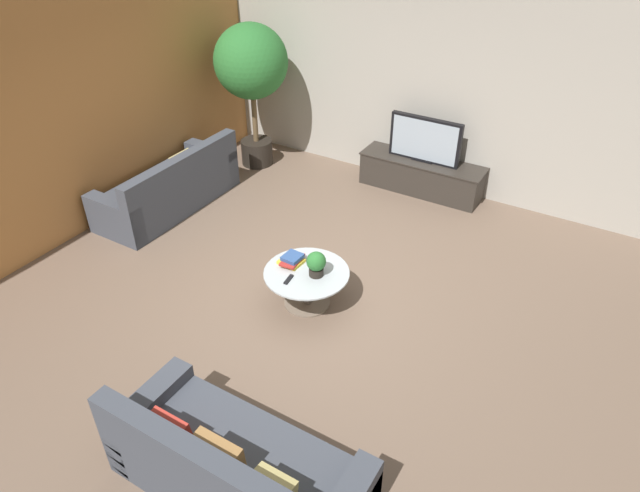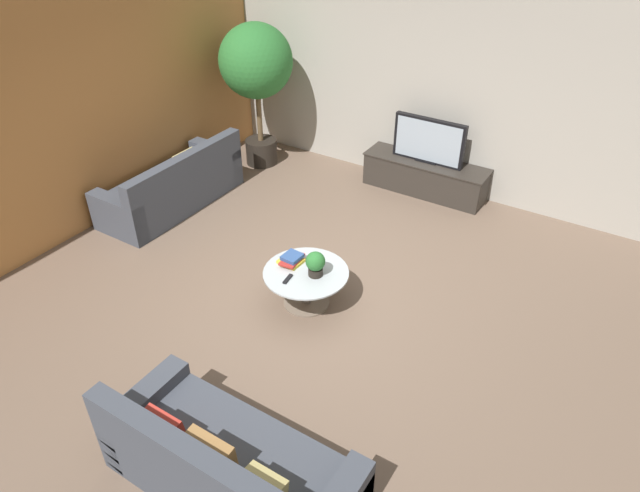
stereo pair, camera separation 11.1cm
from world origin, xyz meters
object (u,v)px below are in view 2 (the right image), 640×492
at_px(media_console, 425,176).
at_px(television, 429,141).
at_px(potted_plant_tabletop, 315,263).
at_px(couch_near_entry, 228,468).
at_px(couch_by_wall, 174,187).
at_px(potted_palm_tall, 256,68).
at_px(coffee_table, 306,282).

distance_m(media_console, television, 0.54).
bearing_deg(media_console, potted_plant_tabletop, -89.03).
height_order(media_console, couch_near_entry, couch_near_entry).
xyz_separation_m(media_console, couch_by_wall, (-2.77, -2.21, 0.04)).
xyz_separation_m(couch_by_wall, potted_plant_tabletop, (2.82, -0.78, 0.29)).
bearing_deg(potted_palm_tall, television, 10.69).
bearing_deg(couch_near_entry, media_console, -82.61).
height_order(television, couch_by_wall, television).
xyz_separation_m(coffee_table, potted_palm_tall, (-2.51, 2.52, 1.21)).
bearing_deg(couch_by_wall, couch_near_entry, 49.17).
relative_size(couch_by_wall, couch_near_entry, 1.05).
distance_m(television, couch_by_wall, 3.58).
bearing_deg(couch_by_wall, media_console, 128.63).
distance_m(television, couch_near_entry, 5.25).
distance_m(media_console, potted_plant_tabletop, 3.01).
height_order(television, couch_near_entry, television).
bearing_deg(couch_by_wall, potted_plant_tabletop, 74.50).
relative_size(media_console, potted_plant_tabletop, 6.39).
bearing_deg(potted_plant_tabletop, coffee_table, -174.62).
height_order(media_console, television, television).
distance_m(couch_by_wall, potted_plant_tabletop, 2.94).
bearing_deg(television, potted_plant_tabletop, -89.03).
bearing_deg(coffee_table, couch_near_entry, -71.36).
height_order(television, potted_plant_tabletop, television).
relative_size(couch_near_entry, potted_palm_tall, 0.92).
relative_size(television, potted_palm_tall, 0.48).
relative_size(couch_by_wall, potted_plant_tabletop, 7.45).
xyz_separation_m(couch_near_entry, potted_palm_tall, (-3.24, 4.70, 1.22)).
height_order(media_console, potted_palm_tall, potted_palm_tall).
xyz_separation_m(couch_by_wall, couch_near_entry, (3.44, -2.97, -0.00)).
relative_size(media_console, couch_by_wall, 0.86).
bearing_deg(coffee_table, television, 88.80).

